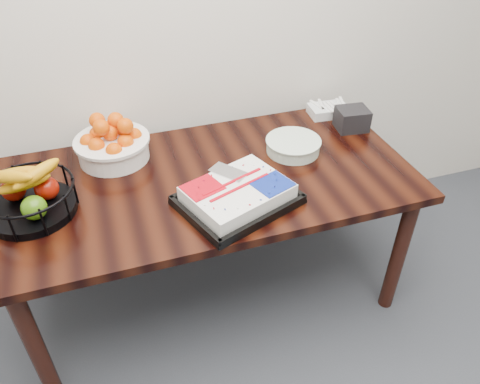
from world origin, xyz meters
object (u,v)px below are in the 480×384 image
object	(u,v)px
fruit_basket	(28,197)
napkin_box	(352,119)
cake_tray	(238,195)
plate_stack	(293,146)
tangerine_bowl	(112,141)
table	(210,191)

from	to	relation	value
fruit_basket	napkin_box	distance (m)	1.55
cake_tray	napkin_box	bearing A→B (deg)	28.45
napkin_box	fruit_basket	bearing A→B (deg)	-172.56
plate_stack	napkin_box	bearing A→B (deg)	16.40
fruit_basket	plate_stack	world-z (taller)	fruit_basket
tangerine_bowl	plate_stack	world-z (taller)	tangerine_bowl
cake_tray	plate_stack	distance (m)	0.47
cake_tray	fruit_basket	distance (m)	0.82
table	cake_tray	distance (m)	0.26
plate_stack	tangerine_bowl	bearing A→B (deg)	165.78
table	napkin_box	xyz separation A→B (m)	(0.80, 0.18, 0.14)
tangerine_bowl	napkin_box	xyz separation A→B (m)	(1.18, -0.10, -0.04)
table	plate_stack	distance (m)	0.45
tangerine_bowl	fruit_basket	distance (m)	0.46
table	napkin_box	bearing A→B (deg)	12.63
tangerine_bowl	plate_stack	bearing A→B (deg)	-14.22
fruit_basket	napkin_box	world-z (taller)	fruit_basket
fruit_basket	plate_stack	xyz separation A→B (m)	(1.17, 0.09, -0.05)
cake_tray	tangerine_bowl	bearing A→B (deg)	131.42
cake_tray	napkin_box	size ratio (longest dim) A/B	3.55
table	tangerine_bowl	world-z (taller)	tangerine_bowl
tangerine_bowl	napkin_box	distance (m)	1.19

